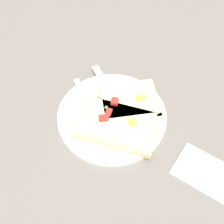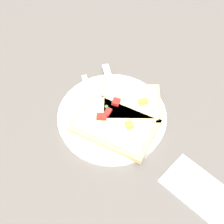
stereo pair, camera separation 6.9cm
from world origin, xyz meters
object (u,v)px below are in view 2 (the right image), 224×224
plate (112,116)px  knife (113,90)px  napkin (199,189)px  fork (94,113)px  pizza_slice_corner (131,104)px  pizza_slice_main (115,125)px

plate → knife: 0.07m
plate → napkin: size_ratio=1.77×
fork → pizza_slice_corner: 0.08m
napkin → knife: bearing=-11.6°
knife → fork: bearing=-46.3°
knife → pizza_slice_main: size_ratio=0.89×
plate → pizza_slice_corner: size_ratio=1.42×
fork → napkin: fork is taller
knife → pizza_slice_corner: pizza_slice_corner is taller
plate → pizza_slice_corner: bearing=-107.0°
fork → pizza_slice_main: bearing=37.7°
plate → fork: 0.04m
plate → pizza_slice_corner: pizza_slice_corner is taller
plate → napkin: bearing=178.3°
plate → fork: (0.03, 0.03, 0.01)m
pizza_slice_main → pizza_slice_corner: (0.01, -0.07, -0.00)m
pizza_slice_main → napkin: 0.21m
plate → napkin: 0.24m
plate → pizza_slice_main: (-0.03, 0.02, 0.02)m
fork → napkin: 0.27m
pizza_slice_main → napkin: bearing=167.1°
pizza_slice_corner → knife: bearing=131.6°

